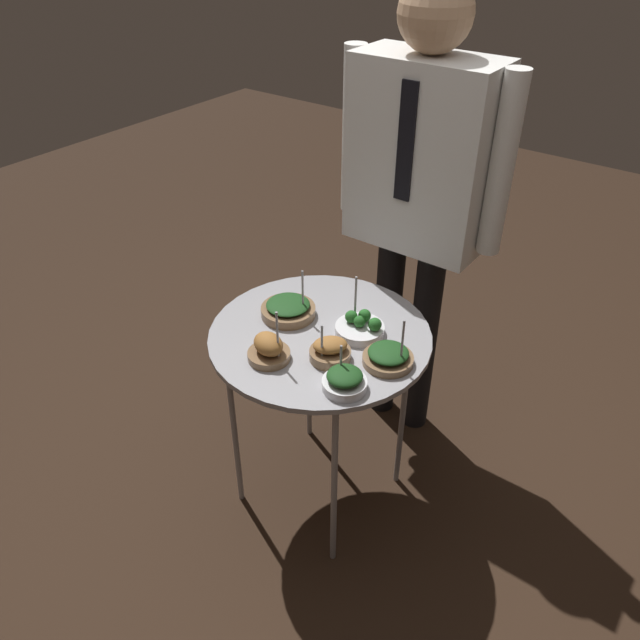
% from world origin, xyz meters
% --- Properties ---
extents(ground_plane, '(8.00, 8.00, 0.00)m').
position_xyz_m(ground_plane, '(0.00, 0.00, 0.00)').
color(ground_plane, black).
extents(serving_cart, '(0.70, 0.70, 0.74)m').
position_xyz_m(serving_cart, '(0.00, 0.00, 0.68)').
color(serving_cart, '#939399').
rests_on(serving_cart, ground_plane).
extents(bowl_roast_mid_right, '(0.13, 0.13, 0.14)m').
position_xyz_m(bowl_roast_mid_right, '(0.10, -0.09, 0.77)').
color(bowl_roast_mid_right, brown).
rests_on(bowl_roast_mid_right, serving_cart).
extents(bowl_broccoli_near_rim, '(0.15, 0.15, 0.18)m').
position_xyz_m(bowl_broccoli_near_rim, '(0.10, 0.08, 0.76)').
color(bowl_broccoli_near_rim, silver).
rests_on(bowl_broccoli_near_rim, serving_cart).
extents(bowl_spinach_front_center, '(0.18, 0.18, 0.17)m').
position_xyz_m(bowl_spinach_front_center, '(-0.14, 0.02, 0.76)').
color(bowl_spinach_front_center, brown).
rests_on(bowl_spinach_front_center, serving_cart).
extents(bowl_roast_center, '(0.13, 0.13, 0.18)m').
position_xyz_m(bowl_roast_center, '(-0.05, -0.19, 0.77)').
color(bowl_roast_center, brown).
rests_on(bowl_roast_center, serving_cart).
extents(bowl_spinach_front_left, '(0.13, 0.13, 0.12)m').
position_xyz_m(bowl_spinach_front_left, '(0.21, -0.17, 0.76)').
color(bowl_spinach_front_left, silver).
rests_on(bowl_spinach_front_left, serving_cart).
extents(bowl_spinach_front_right, '(0.15, 0.15, 0.17)m').
position_xyz_m(bowl_spinach_front_right, '(0.25, -0.00, 0.76)').
color(bowl_spinach_front_right, brown).
rests_on(bowl_spinach_front_right, serving_cart).
extents(waiter_figure, '(0.63, 0.24, 1.69)m').
position_xyz_m(waiter_figure, '(0.02, 0.54, 1.07)').
color(waiter_figure, black).
rests_on(waiter_figure, ground_plane).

